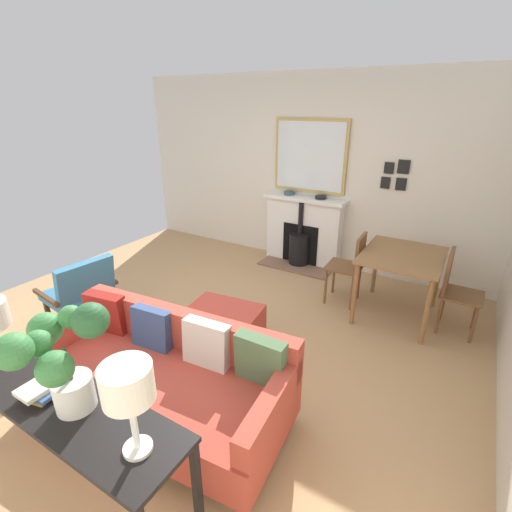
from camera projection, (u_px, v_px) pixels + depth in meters
name	position (u px, v px, depth m)	size (l,w,h in m)	color
ground_plane	(190.00, 340.00, 3.83)	(5.28, 5.56, 0.01)	tan
wall_left	(302.00, 172.00, 5.40)	(0.12, 5.56, 2.68)	beige
fireplace	(303.00, 234.00, 5.51)	(0.57, 1.22, 1.02)	brown
mirror_over_mantel	(310.00, 156.00, 5.17)	(0.04, 1.07, 1.00)	tan
mantel_bowl_near	(289.00, 193.00, 5.43)	(0.16, 0.16, 0.05)	#334C56
mantel_bowl_far	(321.00, 197.00, 5.19)	(0.16, 0.16, 0.04)	black
sofa	(163.00, 377.00, 2.83)	(1.07, 2.05, 0.77)	#B2B2B7
ottoman	(223.00, 325.00, 3.64)	(0.64, 0.76, 0.41)	#B2B2B7
armchair_accent	(81.00, 289.00, 3.94)	(0.74, 0.68, 0.80)	#4C3321
console_table	(61.00, 410.00, 2.09)	(0.42, 1.69, 0.75)	black
table_lamp_far_end	(128.00, 387.00, 1.61)	(0.23, 0.23, 0.49)	white
potted_plant	(59.00, 352.00, 1.84)	(0.48, 0.53, 0.65)	silver
book_stack	(46.00, 386.00, 2.09)	(0.27, 0.22, 0.07)	olive
dining_table	(402.00, 263.00, 4.03)	(0.97, 0.82, 0.76)	olive
dining_chair_near_fireplace	(351.00, 263.00, 4.35)	(0.42, 0.42, 0.88)	brown
dining_chair_by_back_wall	(454.00, 286.00, 3.83)	(0.41, 0.41, 0.89)	brown
photo_gallery_row	(396.00, 175.00, 4.68)	(0.02, 0.32, 0.38)	black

